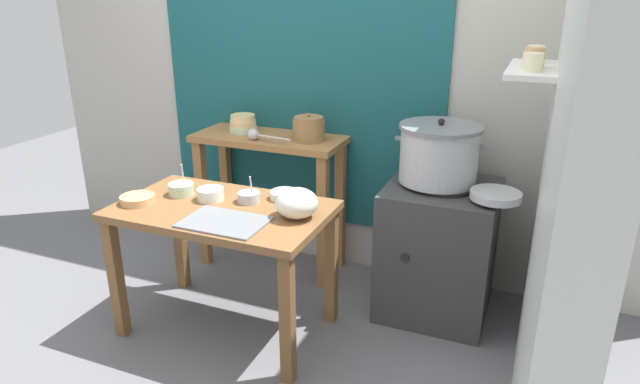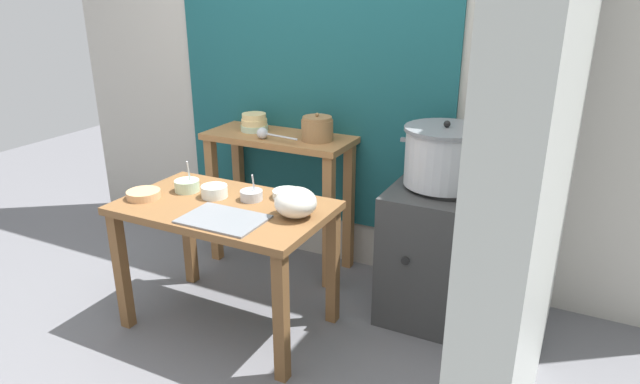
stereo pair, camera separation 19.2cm
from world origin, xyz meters
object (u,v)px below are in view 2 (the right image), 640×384
(clay_pot, at_px, (317,129))
(prep_bowl_3, at_px, (144,194))
(ladle, at_px, (264,133))
(stove_block, at_px, (443,253))
(prep_bowl_2, at_px, (214,191))
(steamer_pot, at_px, (444,156))
(prep_bowl_1, at_px, (187,185))
(wide_pan, at_px, (499,200))
(bowl_stack_enamel, at_px, (254,123))
(back_shelf_table, at_px, (279,168))
(prep_table, at_px, (225,224))
(prep_bowl_0, at_px, (251,195))
(prep_bowl_4, at_px, (287,194))
(plastic_bag, at_px, (296,202))
(serving_tray, at_px, (223,219))

(clay_pot, relative_size, prep_bowl_3, 1.09)
(ladle, distance_m, prep_bowl_3, 0.83)
(stove_block, distance_m, clay_pot, 1.05)
(prep_bowl_2, bearing_deg, steamer_pot, 28.30)
(stove_block, height_order, prep_bowl_1, prep_bowl_1)
(ladle, distance_m, wide_pan, 1.46)
(bowl_stack_enamel, height_order, prep_bowl_3, bowl_stack_enamel)
(back_shelf_table, relative_size, prep_bowl_1, 5.27)
(prep_table, height_order, prep_bowl_2, prep_bowl_2)
(steamer_pot, height_order, ladle, steamer_pot)
(prep_table, distance_m, ladle, 0.73)
(prep_bowl_0, xyz_separation_m, prep_bowl_4, (0.15, 0.11, -0.01))
(plastic_bag, xyz_separation_m, wide_pan, (0.89, 0.47, 0.00))
(back_shelf_table, distance_m, prep_bowl_0, 0.68)
(steamer_pot, relative_size, prep_bowl_2, 3.47)
(prep_bowl_1, bearing_deg, stove_block, 23.01)
(ladle, xyz_separation_m, prep_bowl_3, (-0.29, -0.75, -0.19))
(ladle, xyz_separation_m, prep_bowl_4, (0.39, -0.41, -0.19))
(stove_block, height_order, steamer_pot, steamer_pot)
(prep_table, relative_size, prep_bowl_4, 7.16)
(ladle, bearing_deg, clay_pot, 21.76)
(wide_pan, bearing_deg, back_shelf_table, 169.32)
(prep_table, distance_m, serving_tray, 0.24)
(stove_block, bearing_deg, prep_bowl_0, -151.01)
(bowl_stack_enamel, bearing_deg, back_shelf_table, -7.94)
(prep_bowl_3, bearing_deg, back_shelf_table, 69.83)
(prep_bowl_2, distance_m, prep_bowl_3, 0.38)
(bowl_stack_enamel, relative_size, prep_bowl_0, 1.17)
(bowl_stack_enamel, relative_size, prep_bowl_4, 1.16)
(back_shelf_table, xyz_separation_m, plastic_bag, (0.53, -0.73, 0.12))
(serving_tray, bearing_deg, prep_bowl_1, 149.91)
(clay_pot, distance_m, prep_bowl_0, 0.68)
(wide_pan, relative_size, prep_bowl_3, 1.43)
(stove_block, height_order, prep_bowl_0, prep_bowl_0)
(ladle, relative_size, prep_bowl_0, 1.98)
(ladle, distance_m, serving_tray, 0.88)
(stove_block, xyz_separation_m, prep_bowl_0, (-0.92, -0.51, 0.37))
(prep_bowl_2, height_order, prep_bowl_3, prep_bowl_2)
(prep_table, relative_size, ladle, 3.66)
(wide_pan, height_order, prep_bowl_4, wide_pan)
(bowl_stack_enamel, bearing_deg, prep_bowl_3, -97.89)
(back_shelf_table, bearing_deg, bowl_stack_enamel, 172.06)
(wide_pan, bearing_deg, clay_pot, 166.81)
(stove_block, bearing_deg, prep_table, -148.19)
(steamer_pot, height_order, prep_bowl_3, steamer_pot)
(serving_tray, bearing_deg, stove_block, 41.80)
(steamer_pot, distance_m, wide_pan, 0.39)
(ladle, xyz_separation_m, plastic_bag, (0.56, -0.61, -0.14))
(prep_bowl_4, bearing_deg, prep_bowl_0, -143.43)
(clay_pot, bearing_deg, serving_tray, -92.47)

